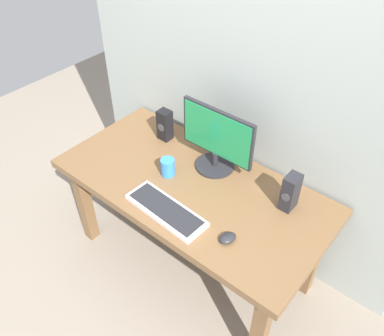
{
  "coord_description": "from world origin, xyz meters",
  "views": [
    {
      "loc": [
        1.07,
        -1.29,
        2.3
      ],
      "look_at": [
        0.0,
        0.0,
        0.84
      ],
      "focal_mm": 37.41,
      "sensor_mm": 36.0,
      "label": 1
    }
  ],
  "objects_px": {
    "monitor": "(217,139)",
    "mouse": "(228,238)",
    "speaker_left": "(165,125)",
    "coffee_mug": "(168,167)",
    "speaker_right": "(290,192)",
    "keyboard_primary": "(166,210)",
    "desk": "(192,196)"
  },
  "relations": [
    {
      "from": "keyboard_primary",
      "to": "coffee_mug",
      "type": "relative_size",
      "value": 4.46
    },
    {
      "from": "speaker_right",
      "to": "coffee_mug",
      "type": "distance_m",
      "value": 0.71
    },
    {
      "from": "coffee_mug",
      "to": "desk",
      "type": "bearing_deg",
      "value": 9.21
    },
    {
      "from": "desk",
      "to": "mouse",
      "type": "height_order",
      "value": "mouse"
    },
    {
      "from": "monitor",
      "to": "coffee_mug",
      "type": "xyz_separation_m",
      "value": [
        -0.17,
        -0.24,
        -0.14
      ]
    },
    {
      "from": "monitor",
      "to": "coffee_mug",
      "type": "distance_m",
      "value": 0.33
    },
    {
      "from": "speaker_left",
      "to": "coffee_mug",
      "type": "height_order",
      "value": "speaker_left"
    },
    {
      "from": "keyboard_primary",
      "to": "speaker_left",
      "type": "relative_size",
      "value": 2.32
    },
    {
      "from": "desk",
      "to": "monitor",
      "type": "relative_size",
      "value": 3.35
    },
    {
      "from": "speaker_right",
      "to": "speaker_left",
      "type": "xyz_separation_m",
      "value": [
        -0.92,
        0.04,
        -0.0
      ]
    },
    {
      "from": "keyboard_primary",
      "to": "speaker_right",
      "type": "height_order",
      "value": "speaker_right"
    },
    {
      "from": "mouse",
      "to": "speaker_left",
      "type": "height_order",
      "value": "speaker_left"
    },
    {
      "from": "speaker_left",
      "to": "mouse",
      "type": "bearing_deg",
      "value": -27.94
    },
    {
      "from": "speaker_left",
      "to": "coffee_mug",
      "type": "distance_m",
      "value": 0.36
    },
    {
      "from": "speaker_left",
      "to": "coffee_mug",
      "type": "bearing_deg",
      "value": -45.12
    },
    {
      "from": "monitor",
      "to": "mouse",
      "type": "height_order",
      "value": "monitor"
    },
    {
      "from": "desk",
      "to": "monitor",
      "type": "height_order",
      "value": "monitor"
    },
    {
      "from": "monitor",
      "to": "keyboard_primary",
      "type": "height_order",
      "value": "monitor"
    },
    {
      "from": "desk",
      "to": "speaker_left",
      "type": "xyz_separation_m",
      "value": [
        -0.41,
        0.23,
        0.2
      ]
    },
    {
      "from": "speaker_left",
      "to": "coffee_mug",
      "type": "xyz_separation_m",
      "value": [
        0.25,
        -0.25,
        -0.05
      ]
    },
    {
      "from": "keyboard_primary",
      "to": "mouse",
      "type": "xyz_separation_m",
      "value": [
        0.36,
        0.05,
        0.0
      ]
    },
    {
      "from": "monitor",
      "to": "desk",
      "type": "bearing_deg",
      "value": -92.71
    },
    {
      "from": "desk",
      "to": "monitor",
      "type": "bearing_deg",
      "value": 87.29
    },
    {
      "from": "coffee_mug",
      "to": "keyboard_primary",
      "type": "bearing_deg",
      "value": -50.01
    },
    {
      "from": "desk",
      "to": "mouse",
      "type": "distance_m",
      "value": 0.46
    },
    {
      "from": "speaker_left",
      "to": "keyboard_primary",
      "type": "bearing_deg",
      "value": -47.36
    },
    {
      "from": "keyboard_primary",
      "to": "speaker_left",
      "type": "xyz_separation_m",
      "value": [
        -0.45,
        0.48,
        0.09
      ]
    },
    {
      "from": "mouse",
      "to": "speaker_right",
      "type": "bearing_deg",
      "value": 89.2
    },
    {
      "from": "desk",
      "to": "speaker_left",
      "type": "height_order",
      "value": "speaker_left"
    },
    {
      "from": "keyboard_primary",
      "to": "coffee_mug",
      "type": "bearing_deg",
      "value": 129.99
    },
    {
      "from": "desk",
      "to": "coffee_mug",
      "type": "xyz_separation_m",
      "value": [
        -0.16,
        -0.03,
        0.15
      ]
    },
    {
      "from": "keyboard_primary",
      "to": "coffee_mug",
      "type": "distance_m",
      "value": 0.3
    }
  ]
}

